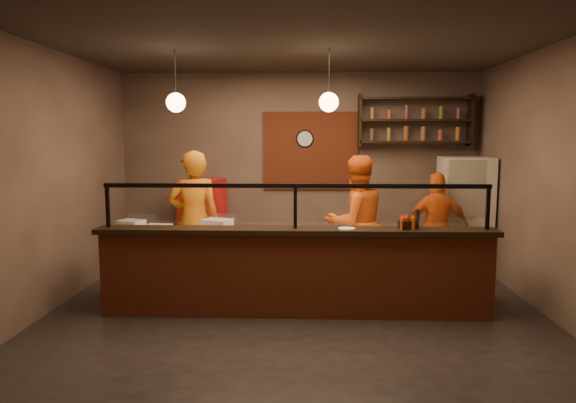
{
  "coord_description": "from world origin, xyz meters",
  "views": [
    {
      "loc": [
        0.13,
        -6.23,
        2.11
      ],
      "look_at": [
        -0.11,
        0.3,
        1.3
      ],
      "focal_mm": 32.0,
      "sensor_mm": 36.0,
      "label": 1
    }
  ],
  "objects_px": {
    "pizza_dough": "(258,235)",
    "pepper_mill": "(417,219)",
    "wall_clock": "(305,139)",
    "cook_mid": "(356,223)",
    "fridge": "(464,215)",
    "condiment_caddy": "(407,225)",
    "cook_left": "(194,220)",
    "cook_right": "(437,228)",
    "red_cooler": "(203,222)"
  },
  "relations": [
    {
      "from": "pizza_dough",
      "to": "pepper_mill",
      "type": "distance_m",
      "value": 1.95
    },
    {
      "from": "wall_clock",
      "to": "cook_mid",
      "type": "relative_size",
      "value": 0.16
    },
    {
      "from": "wall_clock",
      "to": "fridge",
      "type": "relative_size",
      "value": 0.16
    },
    {
      "from": "cook_mid",
      "to": "condiment_caddy",
      "type": "relative_size",
      "value": 10.65
    },
    {
      "from": "cook_left",
      "to": "fridge",
      "type": "distance_m",
      "value": 4.16
    },
    {
      "from": "wall_clock",
      "to": "condiment_caddy",
      "type": "bearing_deg",
      "value": -66.47
    },
    {
      "from": "wall_clock",
      "to": "cook_right",
      "type": "relative_size",
      "value": 0.19
    },
    {
      "from": "cook_mid",
      "to": "red_cooler",
      "type": "distance_m",
      "value": 2.75
    },
    {
      "from": "cook_left",
      "to": "condiment_caddy",
      "type": "xyz_separation_m",
      "value": [
        2.75,
        -1.13,
        0.14
      ]
    },
    {
      "from": "cook_mid",
      "to": "pizza_dough",
      "type": "distance_m",
      "value": 1.51
    },
    {
      "from": "cook_mid",
      "to": "pepper_mill",
      "type": "distance_m",
      "value": 1.27
    },
    {
      "from": "cook_right",
      "to": "condiment_caddy",
      "type": "height_order",
      "value": "cook_right"
    },
    {
      "from": "red_cooler",
      "to": "condiment_caddy",
      "type": "bearing_deg",
      "value": -19.69
    },
    {
      "from": "red_cooler",
      "to": "condiment_caddy",
      "type": "distance_m",
      "value": 3.82
    },
    {
      "from": "cook_left",
      "to": "fridge",
      "type": "height_order",
      "value": "cook_left"
    },
    {
      "from": "cook_left",
      "to": "pizza_dough",
      "type": "relative_size",
      "value": 4.18
    },
    {
      "from": "fridge",
      "to": "pizza_dough",
      "type": "height_order",
      "value": "fridge"
    },
    {
      "from": "cook_right",
      "to": "red_cooler",
      "type": "height_order",
      "value": "cook_right"
    },
    {
      "from": "cook_mid",
      "to": "wall_clock",
      "type": "bearing_deg",
      "value": -87.51
    },
    {
      "from": "cook_left",
      "to": "cook_right",
      "type": "height_order",
      "value": "cook_left"
    },
    {
      "from": "wall_clock",
      "to": "red_cooler",
      "type": "bearing_deg",
      "value": -169.66
    },
    {
      "from": "cook_right",
      "to": "fridge",
      "type": "height_order",
      "value": "fridge"
    },
    {
      "from": "cook_left",
      "to": "fridge",
      "type": "bearing_deg",
      "value": 179.67
    },
    {
      "from": "wall_clock",
      "to": "cook_left",
      "type": "bearing_deg",
      "value": -133.41
    },
    {
      "from": "cook_mid",
      "to": "red_cooler",
      "type": "height_order",
      "value": "cook_mid"
    },
    {
      "from": "red_cooler",
      "to": "wall_clock",
      "type": "bearing_deg",
      "value": 30.83
    },
    {
      "from": "cook_mid",
      "to": "pepper_mill",
      "type": "relative_size",
      "value": 8.46
    },
    {
      "from": "fridge",
      "to": "condiment_caddy",
      "type": "xyz_separation_m",
      "value": [
        -1.3,
        -2.12,
        0.2
      ]
    },
    {
      "from": "cook_left",
      "to": "pepper_mill",
      "type": "relative_size",
      "value": 8.76
    },
    {
      "from": "cook_mid",
      "to": "cook_right",
      "type": "bearing_deg",
      "value": 176.05
    },
    {
      "from": "fridge",
      "to": "red_cooler",
      "type": "relative_size",
      "value": 1.26
    },
    {
      "from": "red_cooler",
      "to": "fridge",
      "type": "bearing_deg",
      "value": 15.99
    },
    {
      "from": "cook_right",
      "to": "pepper_mill",
      "type": "height_order",
      "value": "cook_right"
    },
    {
      "from": "cook_mid",
      "to": "condiment_caddy",
      "type": "xyz_separation_m",
      "value": [
        0.48,
        -1.17,
        0.17
      ]
    },
    {
      "from": "cook_mid",
      "to": "condiment_caddy",
      "type": "bearing_deg",
      "value": 90.48
    },
    {
      "from": "pizza_dough",
      "to": "wall_clock",
      "type": "bearing_deg",
      "value": 76.38
    },
    {
      "from": "red_cooler",
      "to": "pizza_dough",
      "type": "height_order",
      "value": "red_cooler"
    },
    {
      "from": "cook_mid",
      "to": "condiment_caddy",
      "type": "height_order",
      "value": "cook_mid"
    },
    {
      "from": "fridge",
      "to": "pizza_dough",
      "type": "xyz_separation_m",
      "value": [
        -3.07,
        -1.73,
        -0.0
      ]
    },
    {
      "from": "cook_mid",
      "to": "condiment_caddy",
      "type": "distance_m",
      "value": 1.28
    },
    {
      "from": "cook_mid",
      "to": "red_cooler",
      "type": "bearing_deg",
      "value": -49.77
    },
    {
      "from": "condiment_caddy",
      "to": "pepper_mill",
      "type": "xyz_separation_m",
      "value": [
        0.13,
        0.08,
        0.06
      ]
    },
    {
      "from": "fridge",
      "to": "wall_clock",
      "type": "bearing_deg",
      "value": 169.57
    },
    {
      "from": "cook_mid",
      "to": "fridge",
      "type": "xyz_separation_m",
      "value": [
        1.78,
        0.95,
        -0.03
      ]
    },
    {
      "from": "wall_clock",
      "to": "cook_mid",
      "type": "xyz_separation_m",
      "value": [
        0.72,
        -1.59,
        -1.16
      ]
    },
    {
      "from": "fridge",
      "to": "condiment_caddy",
      "type": "relative_size",
      "value": 10.33
    },
    {
      "from": "wall_clock",
      "to": "pepper_mill",
      "type": "relative_size",
      "value": 1.35
    },
    {
      "from": "pizza_dough",
      "to": "pepper_mill",
      "type": "height_order",
      "value": "pepper_mill"
    },
    {
      "from": "cook_left",
      "to": "cook_mid",
      "type": "xyz_separation_m",
      "value": [
        2.27,
        0.04,
        -0.03
      ]
    },
    {
      "from": "fridge",
      "to": "pepper_mill",
      "type": "height_order",
      "value": "fridge"
    }
  ]
}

